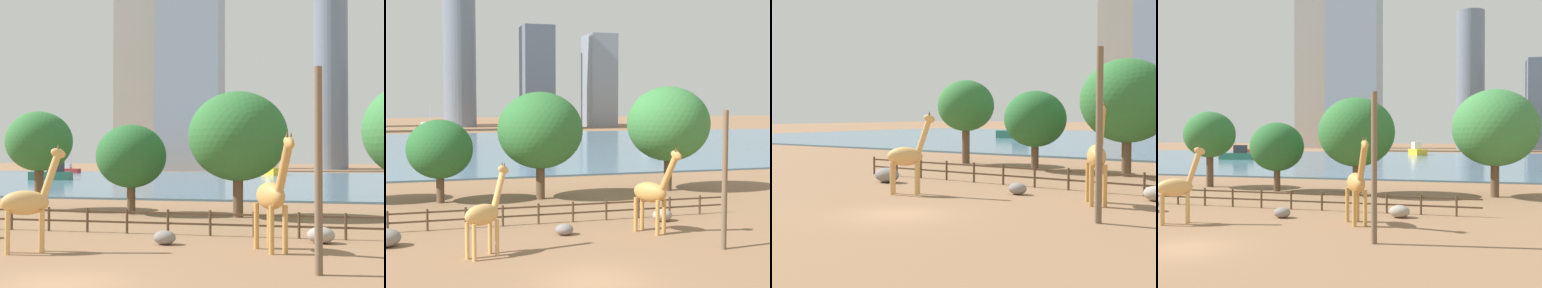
# 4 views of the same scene
# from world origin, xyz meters

# --- Properties ---
(ground_plane) EXTENTS (400.00, 400.00, 0.00)m
(ground_plane) POSITION_xyz_m (0.00, 80.00, 0.00)
(ground_plane) COLOR #8C6647
(harbor_water) EXTENTS (180.00, 86.00, 0.20)m
(harbor_water) POSITION_xyz_m (0.00, 77.00, 0.10)
(harbor_water) COLOR slate
(harbor_water) RESTS_ON ground
(giraffe_tall) EXTENTS (2.19, 3.18, 5.05)m
(giraffe_tall) POSITION_xyz_m (6.08, 7.72, 2.37)
(giraffe_tall) COLOR #C18C47
(giraffe_tall) RESTS_ON ground
(giraffe_companion) EXTENTS (2.63, 1.85, 4.57)m
(giraffe_companion) POSITION_xyz_m (-3.90, 5.24, 2.12)
(giraffe_companion) COLOR tan
(giraffe_companion) RESTS_ON ground
(utility_pole) EXTENTS (0.28, 0.28, 7.14)m
(utility_pole) POSITION_xyz_m (8.05, 3.20, 3.57)
(utility_pole) COLOR brown
(utility_pole) RESTS_ON ground
(boulder_near_fence) EXTENTS (1.05, 0.86, 0.65)m
(boulder_near_fence) POSITION_xyz_m (1.08, 8.68, 0.32)
(boulder_near_fence) COLOR gray
(boulder_near_fence) RESTS_ON ground
(boulder_small) EXTENTS (1.28, 1.03, 0.77)m
(boulder_small) POSITION_xyz_m (8.07, 10.63, 0.39)
(boulder_small) COLOR gray
(boulder_small) RESTS_ON ground
(enclosure_fence) EXTENTS (26.12, 0.14, 1.30)m
(enclosure_fence) POSITION_xyz_m (-0.33, 12.00, 0.76)
(enclosure_fence) COLOR #4C3826
(enclosure_fence) RESTS_ON ground
(tree_left_large) EXTENTS (4.93, 4.93, 6.26)m
(tree_left_large) POSITION_xyz_m (-4.96, 21.77, 4.03)
(tree_left_large) COLOR brown
(tree_left_large) RESTS_ON ground
(tree_center_broad) EXTENTS (7.05, 7.05, 8.89)m
(tree_center_broad) POSITION_xyz_m (14.10, 22.51, 5.69)
(tree_center_broad) COLOR brown
(tree_center_broad) RESTS_ON ground
(tree_right_tall) EXTENTS (6.62, 6.62, 8.36)m
(tree_right_tall) POSITION_xyz_m (2.64, 21.30, 5.36)
(tree_right_tall) COLOR brown
(tree_right_tall) RESTS_ON ground
(tree_left_small) EXTENTS (5.05, 5.05, 7.45)m
(tree_left_small) POSITION_xyz_m (-12.93, 23.59, 5.13)
(tree_left_small) COLOR brown
(tree_left_small) RESTS_ON ground
(boat_ferry) EXTENTS (6.88, 3.14, 5.99)m
(boat_ferry) POSITION_xyz_m (-34.48, 69.54, 1.20)
(boat_ferry) COLOR #337259
(boat_ferry) RESTS_ON harbor_water
(boat_sailboat) EXTENTS (5.53, 7.83, 6.65)m
(boat_sailboat) POSITION_xyz_m (-2.01, 102.48, 1.31)
(boat_sailboat) COLOR gold
(boat_sailboat) RESTS_ON harbor_water
(boat_tug) EXTENTS (4.90, 2.05, 4.31)m
(boat_tug) POSITION_xyz_m (-48.54, 106.85, 0.92)
(boat_tug) COLOR #B22D28
(boat_tug) RESTS_ON harbor_water
(skyline_tower_needle) EXTENTS (9.58, 9.70, 31.56)m
(skyline_tower_needle) POSITION_xyz_m (33.88, 159.18, 15.78)
(skyline_tower_needle) COLOR slate
(skyline_tower_needle) RESTS_ON ground
(skyline_block_central) EXTENTS (10.05, 10.05, 50.16)m
(skyline_block_central) POSITION_xyz_m (10.06, 161.90, 25.08)
(skyline_block_central) COLOR slate
(skyline_block_central) RESTS_ON ground
(skyline_tower_glass) EXTENTS (17.06, 10.76, 88.58)m
(skyline_tower_glass) POSITION_xyz_m (-26.80, 135.34, 44.29)
(skyline_tower_glass) COLOR #939EAD
(skyline_tower_glass) RESTS_ON ground
(skyline_block_right) EXTENTS (16.32, 11.00, 78.33)m
(skyline_block_right) POSITION_xyz_m (-50.72, 168.44, 39.17)
(skyline_block_right) COLOR #ADA89E
(skyline_block_right) RESTS_ON ground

